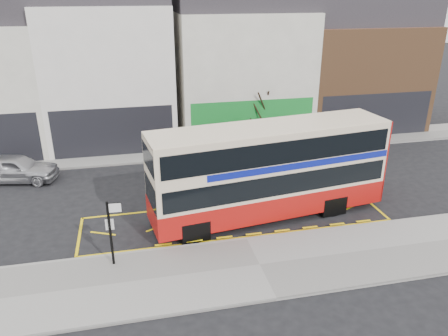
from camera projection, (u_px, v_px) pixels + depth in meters
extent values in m
plane|color=black|center=(244.00, 237.00, 18.93)|extent=(120.00, 120.00, 0.00)
cube|color=gray|center=(260.00, 266.00, 16.83)|extent=(40.00, 4.00, 0.15)
cube|color=gray|center=(247.00, 240.00, 18.57)|extent=(40.00, 0.15, 0.15)
cube|color=gray|center=(201.00, 150.00, 28.82)|extent=(50.00, 3.00, 0.15)
cube|color=silver|center=(110.00, 75.00, 29.62)|extent=(8.00, 8.00, 9.00)
cube|color=black|center=(114.00, 133.00, 27.15)|extent=(7.36, 0.06, 3.20)
cube|color=black|center=(114.00, 136.00, 27.25)|extent=(5.60, 0.04, 2.00)
cube|color=silver|center=(239.00, 73.00, 31.51)|extent=(9.00, 8.00, 8.50)
cube|color=#167F2B|center=(253.00, 124.00, 28.94)|extent=(8.28, 0.06, 3.20)
cube|color=black|center=(253.00, 127.00, 29.04)|extent=(6.30, 0.04, 2.00)
cube|color=brown|center=(352.00, 75.00, 33.49)|extent=(9.00, 8.00, 7.50)
cube|color=#28262B|center=(359.00, 11.00, 31.70)|extent=(9.00, 7.20, 1.80)
cube|color=black|center=(376.00, 116.00, 30.74)|extent=(8.28, 0.06, 3.20)
cube|color=black|center=(375.00, 119.00, 30.83)|extent=(6.30, 0.04, 2.00)
cube|color=beige|center=(269.00, 169.00, 19.85)|extent=(11.20, 3.93, 4.04)
cube|color=#A3100D|center=(268.00, 198.00, 20.42)|extent=(11.25, 3.98, 1.10)
cube|color=#A3100D|center=(369.00, 154.00, 21.59)|extent=(0.40, 2.52, 4.04)
cube|color=black|center=(269.00, 174.00, 19.96)|extent=(10.78, 3.93, 0.95)
cube|color=black|center=(271.00, 143.00, 19.38)|extent=(10.78, 3.93, 1.00)
cube|color=navy|center=(290.00, 155.00, 19.97)|extent=(9.03, 3.69, 0.30)
cube|color=black|center=(151.00, 198.00, 18.32)|extent=(0.36, 2.28, 1.60)
cube|color=black|center=(149.00, 159.00, 17.65)|extent=(0.36, 2.28, 1.00)
cube|color=black|center=(150.00, 177.00, 17.96)|extent=(0.28, 1.74, 0.35)
cube|color=beige|center=(271.00, 127.00, 19.10)|extent=(11.19, 3.83, 0.12)
cylinder|color=black|center=(196.00, 232.00, 18.36)|extent=(1.03, 0.41, 1.00)
cylinder|color=black|center=(182.00, 208.00, 20.32)|extent=(1.03, 0.41, 1.00)
cylinder|color=black|center=(334.00, 206.00, 20.52)|extent=(1.03, 0.41, 1.00)
cylinder|color=black|center=(309.00, 187.00, 22.47)|extent=(1.03, 0.41, 1.00)
cube|color=black|center=(110.00, 234.00, 16.34)|extent=(0.09, 0.09, 2.67)
cube|color=white|center=(115.00, 208.00, 15.97)|extent=(0.48, 0.07, 0.39)
cube|color=white|center=(110.00, 225.00, 16.25)|extent=(0.31, 0.05, 0.45)
imported|color=#B3B3B8|center=(15.00, 168.00, 24.06)|extent=(4.79, 2.71, 1.54)
imported|color=#414249|center=(234.00, 146.00, 27.86)|extent=(3.93, 2.11, 1.23)
imported|color=silver|center=(296.00, 143.00, 28.24)|extent=(4.95, 2.83, 1.35)
cylinder|color=black|center=(256.00, 132.00, 29.70)|extent=(0.24, 0.24, 1.78)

